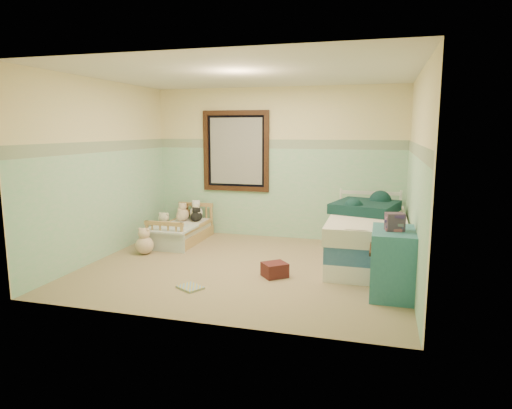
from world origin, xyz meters
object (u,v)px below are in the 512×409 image
(dresser, at_px, (393,262))
(red_pillow, at_px, (275,270))
(toddler_bed_frame, at_px, (182,237))
(floor_book, at_px, (190,287))
(plush_floor_tan, at_px, (145,245))
(twin_bed_frame, at_px, (366,255))
(plush_floor_cream, at_px, (164,228))

(dresser, distance_m, red_pillow, 1.44)
(toddler_bed_frame, height_order, floor_book, toddler_bed_frame)
(plush_floor_tan, distance_m, floor_book, 1.71)
(twin_bed_frame, height_order, dresser, dresser)
(twin_bed_frame, relative_size, dresser, 2.60)
(toddler_bed_frame, bearing_deg, red_pillow, -35.30)
(dresser, bearing_deg, plush_floor_tan, 168.08)
(plush_floor_cream, distance_m, twin_bed_frame, 3.46)
(toddler_bed_frame, relative_size, red_pillow, 4.48)
(twin_bed_frame, height_order, floor_book, twin_bed_frame)
(twin_bed_frame, bearing_deg, plush_floor_cream, 168.87)
(twin_bed_frame, xyz_separation_m, floor_book, (-1.92, -1.58, -0.10))
(twin_bed_frame, distance_m, dresser, 1.21)
(toddler_bed_frame, xyz_separation_m, red_pillow, (1.88, -1.33, 0.01))
(dresser, height_order, floor_book, dresser)
(plush_floor_tan, relative_size, twin_bed_frame, 0.14)
(plush_floor_cream, relative_size, red_pillow, 1.00)
(dresser, xyz_separation_m, red_pillow, (-1.39, 0.24, -0.28))
(twin_bed_frame, bearing_deg, dresser, -74.84)
(toddler_bed_frame, distance_m, floor_book, 2.26)
(toddler_bed_frame, bearing_deg, dresser, -25.71)
(plush_floor_cream, xyz_separation_m, floor_book, (1.47, -2.25, -0.13))
(plush_floor_tan, height_order, floor_book, plush_floor_tan)
(plush_floor_tan, height_order, red_pillow, plush_floor_tan)
(plush_floor_tan, bearing_deg, dresser, -11.92)
(red_pillow, xyz_separation_m, floor_book, (-0.84, -0.68, -0.08))
(toddler_bed_frame, relative_size, dresser, 1.72)
(floor_book, bearing_deg, plush_floor_cream, 154.06)
(dresser, bearing_deg, floor_book, -168.96)
(plush_floor_cream, bearing_deg, red_pillow, -34.10)
(toddler_bed_frame, distance_m, dresser, 3.64)
(plush_floor_cream, distance_m, red_pillow, 2.80)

